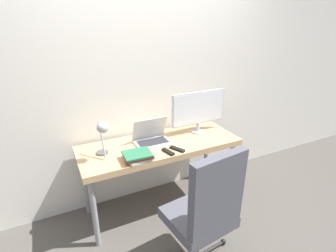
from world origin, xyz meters
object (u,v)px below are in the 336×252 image
at_px(monitor, 199,109).
at_px(book_stack, 138,156).
at_px(laptop, 152,138).
at_px(office_chair, 206,210).
at_px(desk_lamp, 102,133).

bearing_deg(monitor, book_stack, -160.90).
xyz_separation_m(laptop, book_stack, (-0.23, -0.25, -0.02)).
height_order(office_chair, book_stack, office_chair).
distance_m(laptop, book_stack, 0.34).
distance_m(monitor, office_chair, 1.12).
xyz_separation_m(desk_lamp, book_stack, (0.26, -0.13, -0.22)).
distance_m(monitor, desk_lamp, 1.04).
bearing_deg(office_chair, monitor, 62.12).
relative_size(desk_lamp, office_chair, 0.32).
xyz_separation_m(monitor, book_stack, (-0.77, -0.27, -0.22)).
distance_m(laptop, desk_lamp, 0.54).
distance_m(office_chair, book_stack, 0.74).
height_order(desk_lamp, office_chair, desk_lamp).
bearing_deg(office_chair, laptop, 93.54).
height_order(laptop, desk_lamp, desk_lamp).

